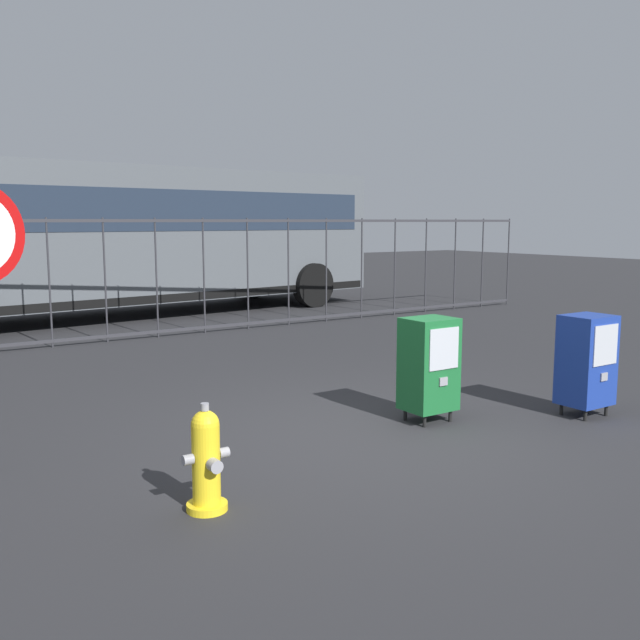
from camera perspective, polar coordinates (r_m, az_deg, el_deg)
The scene contains 6 objects.
ground_plane at distance 6.59m, azimuth 3.69°, elevation -9.20°, with size 60.00×60.00×0.00m, color #262628.
fire_hydrant at distance 4.89m, azimuth -9.17°, elevation -11.12°, with size 0.33×0.32×0.75m.
newspaper_box_primary at distance 6.94m, azimuth 8.78°, elevation -3.52°, with size 0.48×0.42×1.02m.
newspaper_box_secondary at distance 7.55m, azimuth 20.70°, elevation -3.03°, with size 0.48×0.42×1.02m.
fence_barrier at distance 11.95m, azimuth -14.98°, elevation 3.26°, with size 18.03×0.04×2.00m.
bus_near at distance 15.13m, azimuth -14.61°, elevation 6.84°, with size 10.70×3.61×3.00m.
Camera 1 is at (-3.84, -4.98, 1.94)m, focal length 39.67 mm.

